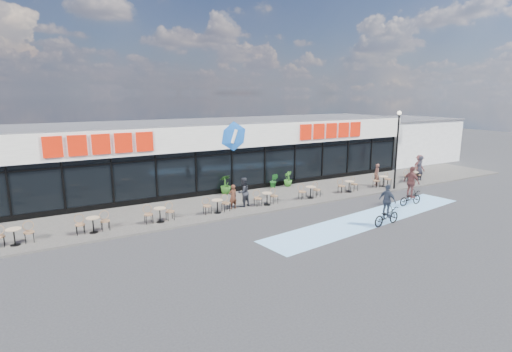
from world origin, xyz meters
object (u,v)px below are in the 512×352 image
Objects in this scene: patron_right at (243,192)px; cyclist_a at (387,210)px; potted_plant_right at (288,179)px; cyclist_b at (411,190)px; potted_plant_mid at (274,181)px; pedestrian_b at (419,166)px; bistro_set_0 at (14,234)px; patron_left at (233,197)px; potted_plant_left at (225,184)px; pedestrian_a at (377,175)px; lamp_post at (397,143)px; pedestrian_c at (419,168)px.

cyclist_a is at bearing 109.92° from patron_right.
potted_plant_right is 8.21m from cyclist_b.
potted_plant_mid is 0.59× the size of pedestrian_b.
pedestrian_b is (10.54, -2.49, 0.34)m from potted_plant_right.
patron_left reaches higher than bistro_set_0.
patron_right is 0.73× the size of cyclist_b.
potted_plant_left reaches higher than potted_plant_mid.
cyclist_a is at bearing -84.75° from potted_plant_mid.
potted_plant_right is at bearing 88.10° from cyclist_a.
bistro_set_0 is 1.24× the size of potted_plant_left.
patron_right is (11.29, 0.32, 0.39)m from bistro_set_0.
pedestrian_b is (26.95, 0.82, 0.41)m from bistro_set_0.
cyclist_a is (-5.87, -6.30, -0.10)m from pedestrian_a.
potted_plant_right reaches higher than bistro_set_0.
lamp_post is 4.37m from pedestrian_c.
potted_plant_left is at bearing 177.54° from potted_plant_right.
cyclist_a reaches higher than pedestrian_b.
potted_plant_right is 0.46× the size of cyclist_b.
pedestrian_b is 1.26m from pedestrian_c.
cyclist_b reaches higher than pedestrian_a.
bistro_set_0 is 0.91× the size of patron_right.
cyclist_b reaches higher than pedestrian_c.
lamp_post is at bearing -30.97° from potted_plant_mid.
pedestrian_a is at bearing 172.45° from patron_left.
cyclist_a is (-9.86, -5.90, -0.25)m from pedestrian_c.
lamp_post is 11.76m from potted_plant_left.
bistro_set_0 is 15.62m from potted_plant_mid.
pedestrian_b reaches higher than bistro_set_0.
potted_plant_left is at bearing -28.32° from pedestrian_c.
cyclist_a is at bearing 135.39° from pedestrian_b.
cyclist_a reaches higher than potted_plant_left.
cyclist_a is (-6.19, -4.98, -2.44)m from lamp_post.
bistro_set_0 is 17.14m from cyclist_a.
potted_plant_mid is (15.26, 3.33, 0.06)m from bistro_set_0.
bistro_set_0 is at bearing -16.30° from patron_right.
lamp_post is 11.31m from patron_right.
potted_plant_left is 3.49m from patron_left.
potted_plant_right is at bearing -33.56° from pedestrian_c.
potted_plant_right is 9.19m from cyclist_a.
potted_plant_mid is (-7.04, 4.22, -2.61)m from lamp_post.
pedestrian_a is (6.71, -2.90, 0.26)m from potted_plant_mid.
pedestrian_a is at bearing 108.22° from pedestrian_b.
pedestrian_a is 0.66× the size of cyclist_b.
patron_left is (-4.69, -3.12, 0.19)m from potted_plant_mid.
pedestrian_b is at bearing -13.31° from potted_plant_right.
bistro_set_0 is 26.96m from pedestrian_b.
bistro_set_0 is at bearing 105.44° from pedestrian_b.
potted_plant_left is 3.58m from potted_plant_mid.
bistro_set_0 is 11.30m from patron_right.
bistro_set_0 is 1.50× the size of potted_plant_mid.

